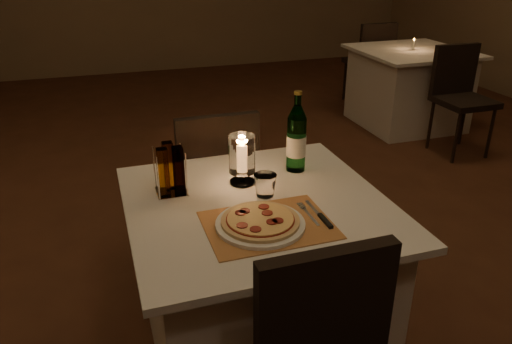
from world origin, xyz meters
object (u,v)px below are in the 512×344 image
object	(u,v)px
main_table	(257,279)
pizza	(260,220)
neighbor_table_right	(408,88)
tumbler	(265,185)
hurricane_candle	(242,156)
plate	(260,224)
chair_far	(215,173)
water_bottle	(296,139)

from	to	relation	value
main_table	pizza	bearing A→B (deg)	-105.61
neighbor_table_right	tumbler	bearing A→B (deg)	-134.09
tumbler	hurricane_candle	bearing A→B (deg)	111.30
plate	tumbler	world-z (taller)	tumbler
main_table	tumbler	size ratio (longest dim) A/B	10.96
pizza	neighbor_table_right	world-z (taller)	pizza
chair_far	main_table	bearing A→B (deg)	-90.00
chair_far	neighbor_table_right	distance (m)	2.92
pizza	neighbor_table_right	distance (m)	3.58
tumbler	chair_far	bearing A→B (deg)	93.92
pizza	plate	bearing A→B (deg)	-17.82
plate	hurricane_candle	distance (m)	0.38
tumbler	water_bottle	xyz separation A→B (m)	(0.21, 0.19, 0.10)
plate	neighbor_table_right	bearing A→B (deg)	47.31
tumbler	neighbor_table_right	size ratio (longest dim) A/B	0.09
water_bottle	pizza	bearing A→B (deg)	-126.31
tumbler	neighbor_table_right	world-z (taller)	tumbler
hurricane_candle	neighbor_table_right	world-z (taller)	hurricane_candle
tumbler	hurricane_candle	world-z (taller)	hurricane_candle
tumbler	hurricane_candle	size ratio (longest dim) A/B	0.43
chair_far	plate	bearing A→B (deg)	-93.20
pizza	water_bottle	distance (m)	0.53
chair_far	hurricane_candle	world-z (taller)	hurricane_candle
main_table	water_bottle	world-z (taller)	water_bottle
pizza	main_table	bearing A→B (deg)	74.39
chair_far	pizza	bearing A→B (deg)	-93.22
tumbler	main_table	bearing A→B (deg)	-136.72
tumbler	pizza	bearing A→B (deg)	-113.33
plate	tumbler	xyz separation A→B (m)	(0.10, 0.22, 0.03)
plate	pizza	distance (m)	0.02
plate	water_bottle	distance (m)	0.54
main_table	hurricane_candle	distance (m)	0.52
main_table	chair_far	distance (m)	0.74
main_table	pizza	distance (m)	0.44
main_table	plate	bearing A→B (deg)	-105.52
chair_far	tumbler	bearing A→B (deg)	-86.08
chair_far	pizza	distance (m)	0.92
chair_far	plate	size ratio (longest dim) A/B	2.81
chair_far	water_bottle	size ratio (longest dim) A/B	2.51
plate	pizza	xyz separation A→B (m)	(-0.00, 0.00, 0.02)
tumbler	water_bottle	world-z (taller)	water_bottle
water_bottle	hurricane_candle	distance (m)	0.27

